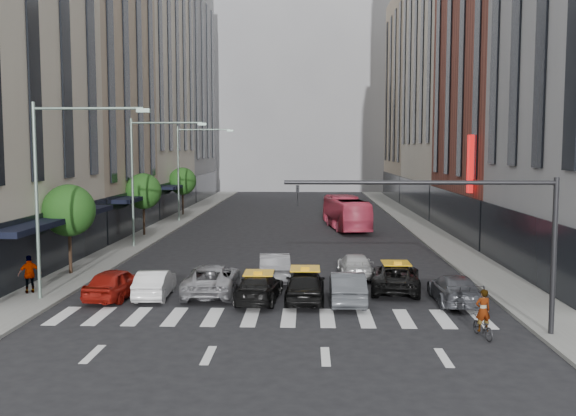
# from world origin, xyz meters

# --- Properties ---
(ground) EXTENTS (160.00, 160.00, 0.00)m
(ground) POSITION_xyz_m (0.00, 0.00, 0.00)
(ground) COLOR black
(ground) RESTS_ON ground
(sidewalk_left) EXTENTS (3.00, 96.00, 0.15)m
(sidewalk_left) POSITION_xyz_m (-11.50, 30.00, 0.07)
(sidewalk_left) COLOR slate
(sidewalk_left) RESTS_ON ground
(sidewalk_right) EXTENTS (3.00, 96.00, 0.15)m
(sidewalk_right) POSITION_xyz_m (11.50, 30.00, 0.07)
(sidewalk_right) COLOR slate
(sidewalk_right) RESTS_ON ground
(building_left_b) EXTENTS (8.00, 16.00, 24.00)m
(building_left_b) POSITION_xyz_m (-17.00, 28.00, 12.00)
(building_left_b) COLOR tan
(building_left_b) RESTS_ON ground
(building_left_c) EXTENTS (8.00, 20.00, 36.00)m
(building_left_c) POSITION_xyz_m (-17.00, 46.00, 18.00)
(building_left_c) COLOR beige
(building_left_c) RESTS_ON ground
(building_left_d) EXTENTS (8.00, 18.00, 30.00)m
(building_left_d) POSITION_xyz_m (-17.00, 65.00, 15.00)
(building_left_d) COLOR gray
(building_left_d) RESTS_ON ground
(building_right_b) EXTENTS (8.00, 18.00, 26.00)m
(building_right_b) POSITION_xyz_m (17.00, 27.00, 13.00)
(building_right_b) COLOR brown
(building_right_b) RESTS_ON ground
(building_right_c) EXTENTS (8.00, 20.00, 40.00)m
(building_right_c) POSITION_xyz_m (17.00, 46.00, 20.00)
(building_right_c) COLOR beige
(building_right_c) RESTS_ON ground
(building_right_d) EXTENTS (8.00, 18.00, 28.00)m
(building_right_d) POSITION_xyz_m (17.00, 65.00, 14.00)
(building_right_d) COLOR tan
(building_right_d) RESTS_ON ground
(building_far) EXTENTS (30.00, 10.00, 36.00)m
(building_far) POSITION_xyz_m (0.00, 85.00, 18.00)
(building_far) COLOR gray
(building_far) RESTS_ON ground
(tree_near) EXTENTS (2.88, 2.88, 4.95)m
(tree_near) POSITION_xyz_m (-11.80, 10.00, 3.65)
(tree_near) COLOR black
(tree_near) RESTS_ON sidewalk_left
(tree_mid) EXTENTS (2.88, 2.88, 4.95)m
(tree_mid) POSITION_xyz_m (-11.80, 26.00, 3.65)
(tree_mid) COLOR black
(tree_mid) RESTS_ON sidewalk_left
(tree_far) EXTENTS (2.88, 2.88, 4.95)m
(tree_far) POSITION_xyz_m (-11.80, 42.00, 3.65)
(tree_far) COLOR black
(tree_far) RESTS_ON sidewalk_left
(streetlamp_near) EXTENTS (5.38, 0.25, 9.00)m
(streetlamp_near) POSITION_xyz_m (-10.04, 4.00, 5.90)
(streetlamp_near) COLOR gray
(streetlamp_near) RESTS_ON sidewalk_left
(streetlamp_mid) EXTENTS (5.38, 0.25, 9.00)m
(streetlamp_mid) POSITION_xyz_m (-10.04, 20.00, 5.90)
(streetlamp_mid) COLOR gray
(streetlamp_mid) RESTS_ON sidewalk_left
(streetlamp_far) EXTENTS (5.38, 0.25, 9.00)m
(streetlamp_far) POSITION_xyz_m (-10.04, 36.00, 5.90)
(streetlamp_far) COLOR gray
(streetlamp_far) RESTS_ON sidewalk_left
(traffic_signal) EXTENTS (10.10, 0.20, 6.00)m
(traffic_signal) POSITION_xyz_m (7.69, -1.00, 4.47)
(traffic_signal) COLOR black
(traffic_signal) RESTS_ON ground
(liberty_sign) EXTENTS (0.30, 0.70, 4.00)m
(liberty_sign) POSITION_xyz_m (12.60, 20.00, 6.00)
(liberty_sign) COLOR red
(liberty_sign) RESTS_ON ground
(car_red) EXTENTS (2.28, 4.45, 1.45)m
(car_red) POSITION_xyz_m (-7.69, 4.73, 0.73)
(car_red) COLOR maroon
(car_red) RESTS_ON ground
(car_white_front) EXTENTS (1.58, 4.08, 1.33)m
(car_white_front) POSITION_xyz_m (-5.88, 5.01, 0.66)
(car_white_front) COLOR silver
(car_white_front) RESTS_ON ground
(car_silver) EXTENTS (2.58, 5.37, 1.47)m
(car_silver) POSITION_xyz_m (-3.26, 5.69, 0.74)
(car_silver) COLOR gray
(car_silver) RESTS_ON ground
(taxi_left) EXTENTS (2.23, 4.68, 1.32)m
(taxi_left) POSITION_xyz_m (-0.87, 4.31, 0.66)
(taxi_left) COLOR black
(taxi_left) RESTS_ON ground
(taxi_center) EXTENTS (1.89, 4.52, 1.53)m
(taxi_center) POSITION_xyz_m (1.26, 4.34, 0.76)
(taxi_center) COLOR black
(taxi_center) RESTS_ON ground
(car_grey_mid) EXTENTS (1.55, 4.44, 1.46)m
(car_grey_mid) POSITION_xyz_m (3.19, 4.13, 0.73)
(car_grey_mid) COLOR #3E4145
(car_grey_mid) RESTS_ON ground
(taxi_right) EXTENTS (2.94, 5.24, 1.38)m
(taxi_right) POSITION_xyz_m (5.75, 6.71, 0.69)
(taxi_right) COLOR black
(taxi_right) RESTS_ON ground
(car_grey_curb) EXTENTS (1.88, 4.58, 1.33)m
(car_grey_curb) POSITION_xyz_m (8.08, 4.27, 0.66)
(car_grey_curb) COLOR #414349
(car_grey_curb) RESTS_ON ground
(car_row2_left) EXTENTS (1.91, 4.67, 1.50)m
(car_row2_left) POSITION_xyz_m (-0.39, 8.98, 0.75)
(car_row2_left) COLOR gray
(car_row2_left) RESTS_ON ground
(car_row2_right) EXTENTS (1.87, 4.37, 1.25)m
(car_row2_right) POSITION_xyz_m (4.00, 10.30, 0.63)
(car_row2_right) COLOR #BABABA
(car_row2_right) RESTS_ON ground
(bus) EXTENTS (3.81, 10.53, 2.87)m
(bus) POSITION_xyz_m (4.72, 31.21, 1.43)
(bus) COLOR #DA405C
(bus) RESTS_ON ground
(motorcycle) EXTENTS (0.83, 1.66, 0.83)m
(motorcycle) POSITION_xyz_m (7.92, -1.12, 0.42)
(motorcycle) COLOR black
(motorcycle) RESTS_ON ground
(rider) EXTENTS (0.64, 0.48, 1.60)m
(rider) POSITION_xyz_m (7.92, -1.12, 1.63)
(rider) COLOR gray
(rider) RESTS_ON motorcycle
(pedestrian_far) EXTENTS (1.15, 0.92, 1.82)m
(pedestrian_far) POSITION_xyz_m (-11.92, 5.07, 1.06)
(pedestrian_far) COLOR gray
(pedestrian_far) RESTS_ON sidewalk_left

